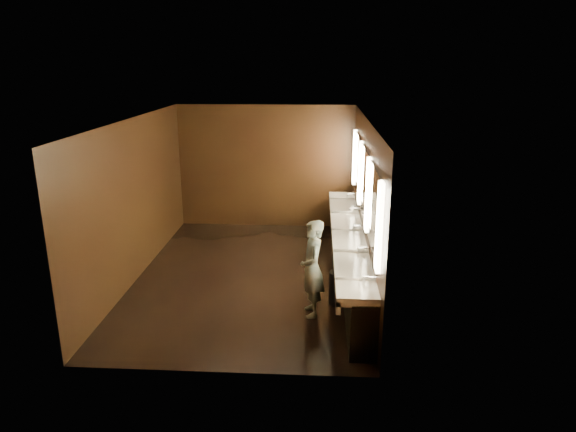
% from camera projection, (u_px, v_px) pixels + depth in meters
% --- Properties ---
extents(floor, '(6.00, 6.00, 0.00)m').
position_uv_depth(floor, '(250.00, 276.00, 9.29)').
color(floor, black).
rests_on(floor, ground).
extents(ceiling, '(4.00, 6.00, 0.02)m').
position_uv_depth(ceiling, '(247.00, 120.00, 8.47)').
color(ceiling, '#2D2D2B').
rests_on(ceiling, wall_back).
extents(wall_back, '(4.00, 0.02, 2.80)m').
position_uv_depth(wall_back, '(266.00, 167.00, 11.74)').
color(wall_back, black).
rests_on(wall_back, floor).
extents(wall_front, '(4.00, 0.02, 2.80)m').
position_uv_depth(wall_front, '(214.00, 269.00, 6.01)').
color(wall_front, black).
rests_on(wall_front, floor).
extents(wall_left, '(0.02, 6.00, 2.80)m').
position_uv_depth(wall_left, '(135.00, 199.00, 8.99)').
color(wall_left, black).
rests_on(wall_left, floor).
extents(wall_right, '(0.02, 6.00, 2.80)m').
position_uv_depth(wall_right, '(365.00, 203.00, 8.76)').
color(wall_right, black).
rests_on(wall_right, floor).
extents(sink_counter, '(0.55, 5.40, 1.01)m').
position_uv_depth(sink_counter, '(351.00, 252.00, 9.04)').
color(sink_counter, black).
rests_on(sink_counter, floor).
extents(mirror_band, '(0.06, 5.03, 1.15)m').
position_uv_depth(mirror_band, '(364.00, 183.00, 8.66)').
color(mirror_band, '#FDE8B5').
rests_on(mirror_band, wall_right).
extents(person, '(0.44, 0.60, 1.50)m').
position_uv_depth(person, '(312.00, 269.00, 7.69)').
color(person, '#92CCD9').
rests_on(person, floor).
extents(trash_bin, '(0.37, 0.37, 0.54)m').
position_uv_depth(trash_bin, '(340.00, 288.00, 8.17)').
color(trash_bin, black).
rests_on(trash_bin, floor).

